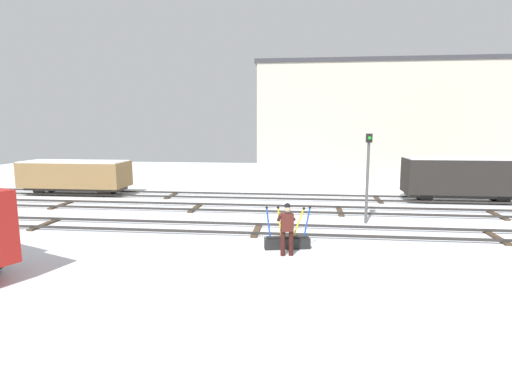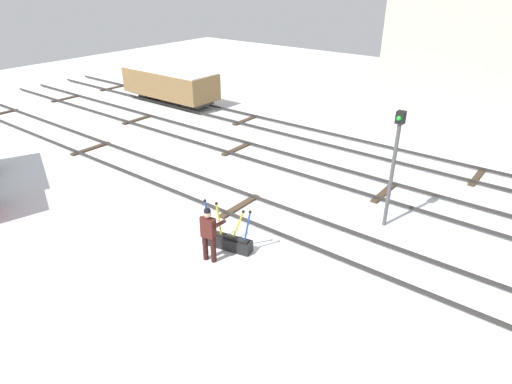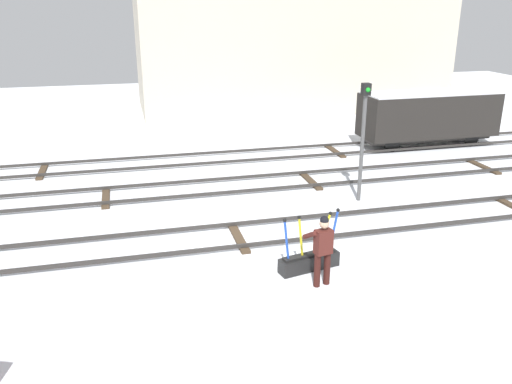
# 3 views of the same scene
# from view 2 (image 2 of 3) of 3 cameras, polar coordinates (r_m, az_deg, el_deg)

# --- Properties ---
(ground_plane) EXTENTS (60.00, 60.00, 0.00)m
(ground_plane) POSITION_cam_2_polar(r_m,az_deg,el_deg) (15.04, -2.12, -1.98)
(ground_plane) COLOR silver
(track_main_line) EXTENTS (44.00, 1.94, 0.18)m
(track_main_line) POSITION_cam_2_polar(r_m,az_deg,el_deg) (14.99, -2.13, -1.61)
(track_main_line) COLOR #2D2B28
(track_main_line) RESTS_ON ground_plane
(track_siding_near) EXTENTS (44.00, 1.94, 0.18)m
(track_siding_near) POSITION_cam_2_polar(r_m,az_deg,el_deg) (17.97, 6.19, 3.32)
(track_siding_near) COLOR #2D2B28
(track_siding_near) RESTS_ON ground_plane
(track_siding_far) EXTENTS (44.00, 1.94, 0.18)m
(track_siding_far) POSITION_cam_2_polar(r_m,az_deg,el_deg) (20.81, 11.34, 6.35)
(track_siding_far) COLOR #2D2B28
(track_siding_far) RESTS_ON ground_plane
(switch_lever_frame) EXTENTS (1.57, 0.67, 1.45)m
(switch_lever_frame) POSITION_cam_2_polar(r_m,az_deg,el_deg) (12.84, -3.77, -6.32)
(switch_lever_frame) COLOR black
(switch_lever_frame) RESTS_ON ground_plane
(rail_worker) EXTENTS (0.62, 0.73, 1.69)m
(rail_worker) POSITION_cam_2_polar(r_m,az_deg,el_deg) (11.99, -6.18, -5.12)
(rail_worker) COLOR #351511
(rail_worker) RESTS_ON ground_plane
(signal_post) EXTENTS (0.24, 0.32, 3.75)m
(signal_post) POSITION_cam_2_polar(r_m,az_deg,el_deg) (13.60, 17.62, 4.20)
(signal_post) COLOR #4C4C4C
(signal_post) RESTS_ON ground_plane
(freight_car_near_switch) EXTENTS (6.12, 2.26, 2.01)m
(freight_car_near_switch) POSITION_cam_2_polar(r_m,az_deg,el_deg) (27.44, -11.16, 13.74)
(freight_car_near_switch) COLOR #2D2B28
(freight_car_near_switch) RESTS_ON ground_plane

